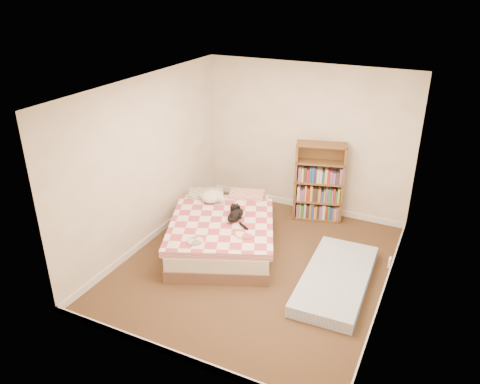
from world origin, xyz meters
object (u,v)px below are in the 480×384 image
at_px(bed, 223,231).
at_px(black_cat, 237,214).
at_px(bookshelf, 319,190).
at_px(floor_mattress, 336,279).
at_px(white_dog, 212,197).

height_order(bed, black_cat, black_cat).
distance_m(bookshelf, black_cat, 1.64).
bearing_deg(bookshelf, black_cat, -135.02).
bearing_deg(black_cat, floor_mattress, -38.83).
distance_m(bed, floor_mattress, 1.82).
bearing_deg(bed, bookshelf, 32.61).
relative_size(bookshelf, black_cat, 1.97).
relative_size(black_cat, white_dog, 1.39).
bearing_deg(bookshelf, floor_mattress, -80.75).
height_order(bookshelf, floor_mattress, bookshelf).
bearing_deg(bed, floor_mattress, -30.50).
bearing_deg(floor_mattress, black_cat, 167.95).
distance_m(bed, white_dog, 0.62).
bearing_deg(floor_mattress, bed, 170.18).
height_order(bookshelf, black_cat, bookshelf).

